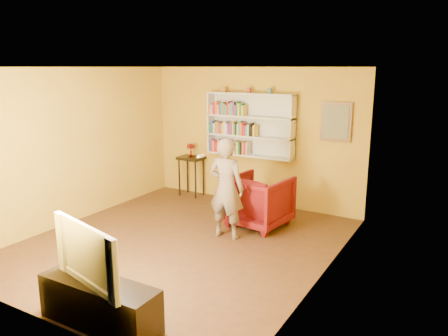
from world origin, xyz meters
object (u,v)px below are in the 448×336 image
at_px(console_table, 191,164).
at_px(armchair, 259,201).
at_px(ruby_lustre, 191,147).
at_px(tv_cabinet, 100,303).
at_px(television, 96,252).
at_px(bookshelf, 251,125).
at_px(person, 226,188).

bearing_deg(console_table, armchair, -24.49).
xyz_separation_m(ruby_lustre, tv_cabinet, (1.89, -4.50, -0.80)).
distance_m(console_table, television, 4.88).
bearing_deg(bookshelf, ruby_lustre, -173.17).
bearing_deg(person, television, 87.12).
height_order(armchair, person, person).
bearing_deg(tv_cabinet, armchair, 87.60).
distance_m(console_table, armchair, 2.25).
bearing_deg(bookshelf, tv_cabinet, -83.19).
height_order(ruby_lustre, television, television).
relative_size(tv_cabinet, television, 1.20).
bearing_deg(console_table, bookshelf, 6.83).
bearing_deg(tv_cabinet, console_table, 112.78).
bearing_deg(console_table, person, -42.49).
distance_m(console_table, person, 2.47).
distance_m(tv_cabinet, television, 0.59).
xyz_separation_m(bookshelf, television, (0.56, -4.66, -0.76)).
height_order(bookshelf, television, bookshelf).
bearing_deg(armchair, console_table, -17.19).
xyz_separation_m(bookshelf, armchair, (0.71, -1.09, -1.15)).
bearing_deg(ruby_lustre, tv_cabinet, -67.22).
height_order(console_table, person, person).
height_order(bookshelf, tv_cabinet, bookshelf).
xyz_separation_m(bookshelf, console_table, (-1.33, -0.16, -0.89)).
distance_m(ruby_lustre, person, 2.47).
bearing_deg(person, bookshelf, -79.49).
bearing_deg(bookshelf, person, -75.14).
relative_size(armchair, tv_cabinet, 0.70).
distance_m(bookshelf, ruby_lustre, 1.45).
xyz_separation_m(tv_cabinet, television, (0.00, 0.00, 0.59)).
bearing_deg(tv_cabinet, person, 91.47).
bearing_deg(television, bookshelf, 111.32).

